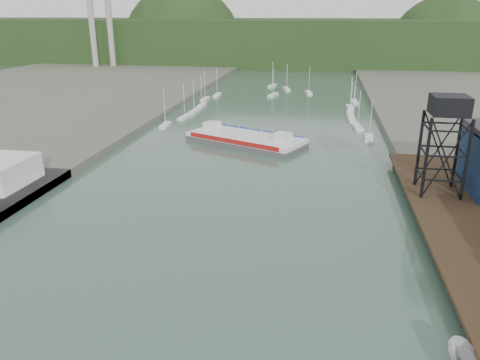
% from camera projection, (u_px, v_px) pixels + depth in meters
% --- Properties ---
extents(east_pier, '(14.00, 70.00, 2.45)m').
position_uv_depth(east_pier, '(471.00, 227.00, 65.50)').
color(east_pier, black).
rests_on(east_pier, ground).
extents(lift_tower, '(6.50, 6.50, 16.00)m').
position_uv_depth(lift_tower, '(449.00, 111.00, 73.22)').
color(lift_tower, black).
rests_on(lift_tower, east_pier).
extents(marina_sailboats, '(57.71, 92.65, 0.90)m').
position_uv_depth(marina_sailboats, '(276.00, 106.00, 158.64)').
color(marina_sailboats, silver).
rests_on(marina_sailboats, ground).
extents(smokestacks, '(11.20, 8.20, 60.00)m').
position_uv_depth(smokestacks, '(100.00, 13.00, 252.97)').
color(smokestacks, gray).
rests_on(smokestacks, ground).
extents(distant_hills, '(500.00, 120.00, 80.00)m').
position_uv_depth(distant_hills, '(295.00, 44.00, 306.86)').
color(distant_hills, black).
rests_on(distant_hills, ground).
extents(chain_ferry, '(30.72, 22.18, 4.11)m').
position_uv_depth(chain_ferry, '(246.00, 139.00, 113.86)').
color(chain_ferry, '#454447').
rests_on(chain_ferry, ground).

